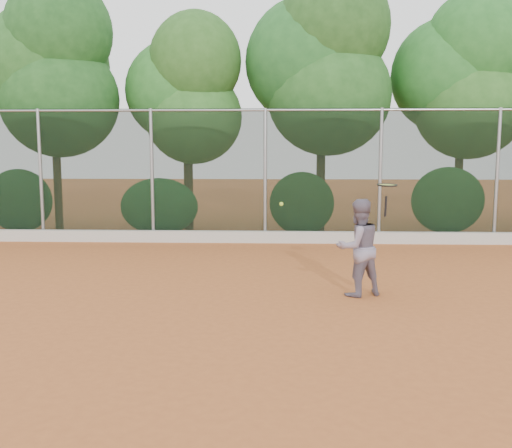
{
  "coord_description": "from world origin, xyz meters",
  "views": [
    {
      "loc": [
        0.36,
        -8.01,
        2.42
      ],
      "look_at": [
        0.0,
        1.0,
        1.25
      ],
      "focal_mm": 40.0,
      "sensor_mm": 36.0,
      "label": 1
    }
  ],
  "objects": [
    {
      "name": "ground",
      "position": [
        0.0,
        0.0,
        0.0
      ],
      "size": [
        80.0,
        80.0,
        0.0
      ],
      "primitive_type": "plane",
      "color": "#AC5928",
      "rests_on": "ground"
    },
    {
      "name": "concrete_curb",
      "position": [
        0.0,
        6.82,
        0.15
      ],
      "size": [
        24.0,
        0.2,
        0.3
      ],
      "primitive_type": "cube",
      "color": "#BAB5AC",
      "rests_on": "ground"
    },
    {
      "name": "tennis_player",
      "position": [
        1.69,
        1.39,
        0.81
      ],
      "size": [
        0.97,
        0.88,
        1.62
      ],
      "primitive_type": "imported",
      "rotation": [
        0.0,
        0.0,
        3.55
      ],
      "color": "slate",
      "rests_on": "ground"
    },
    {
      "name": "chainlink_fence",
      "position": [
        -0.0,
        7.0,
        1.86
      ],
      "size": [
        24.09,
        0.09,
        3.5
      ],
      "color": "black",
      "rests_on": "ground"
    },
    {
      "name": "foliage_backdrop",
      "position": [
        -0.55,
        8.98,
        4.4
      ],
      "size": [
        23.7,
        3.63,
        7.55
      ],
      "color": "#3A2916",
      "rests_on": "ground"
    },
    {
      "name": "tennis_racket",
      "position": [
        2.09,
        1.2,
        1.82
      ],
      "size": [
        0.43,
        0.43,
        0.54
      ],
      "color": "black",
      "rests_on": "ground"
    },
    {
      "name": "tennis_ball_in_flight",
      "position": [
        0.4,
        1.1,
        1.56
      ],
      "size": [
        0.06,
        0.06,
        0.06
      ],
      "color": "#BBE233",
      "rests_on": "ground"
    }
  ]
}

